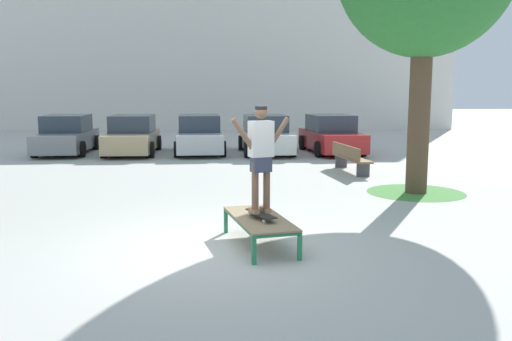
# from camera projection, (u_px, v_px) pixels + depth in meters

# --- Properties ---
(ground_plane) EXTENTS (120.00, 120.00, 0.00)m
(ground_plane) POSITION_uv_depth(u_px,v_px,m) (220.00, 248.00, 8.63)
(ground_plane) COLOR #B7B5AD
(building_facade) EXTENTS (34.23, 4.00, 11.34)m
(building_facade) POSITION_uv_depth(u_px,v_px,m) (179.00, 39.00, 34.55)
(building_facade) COLOR silver
(building_facade) RESTS_ON ground
(skate_box) EXTENTS (1.19, 2.03, 0.46)m
(skate_box) POSITION_uv_depth(u_px,v_px,m) (259.00, 220.00, 8.74)
(skate_box) COLOR #237A4C
(skate_box) RESTS_ON ground
(skateboard) EXTENTS (0.48, 0.82, 0.09)m
(skateboard) POSITION_uv_depth(u_px,v_px,m) (261.00, 214.00, 8.65)
(skateboard) COLOR black
(skateboard) RESTS_ON skate_box
(skater) EXTENTS (0.96, 0.45, 1.69)m
(skater) POSITION_uv_depth(u_px,v_px,m) (261.00, 152.00, 8.50)
(skater) COLOR brown
(skater) RESTS_ON skateboard
(grass_patch_near_right) EXTENTS (2.35, 2.35, 0.01)m
(grass_patch_near_right) POSITION_uv_depth(u_px,v_px,m) (416.00, 192.00, 13.28)
(grass_patch_near_right) COLOR #47893D
(grass_patch_near_right) RESTS_ON ground
(car_grey) EXTENTS (2.08, 4.28, 1.50)m
(car_grey) POSITION_uv_depth(u_px,v_px,m) (67.00, 136.00, 21.31)
(car_grey) COLOR slate
(car_grey) RESTS_ON ground
(car_tan) EXTENTS (2.03, 4.26, 1.50)m
(car_tan) POSITION_uv_depth(u_px,v_px,m) (133.00, 136.00, 21.21)
(car_tan) COLOR tan
(car_tan) RESTS_ON ground
(car_silver) EXTENTS (2.16, 4.32, 1.50)m
(car_silver) POSITION_uv_depth(u_px,v_px,m) (200.00, 136.00, 21.42)
(car_silver) COLOR #B7BABF
(car_silver) RESTS_ON ground
(car_white) EXTENTS (2.15, 4.31, 1.50)m
(car_white) POSITION_uv_depth(u_px,v_px,m) (266.00, 136.00, 21.37)
(car_white) COLOR silver
(car_white) RESTS_ON ground
(car_red) EXTENTS (2.26, 4.36, 1.50)m
(car_red) POSITION_uv_depth(u_px,v_px,m) (331.00, 135.00, 21.53)
(car_red) COLOR red
(car_red) RESTS_ON ground
(park_bench) EXTENTS (0.77, 2.44, 0.83)m
(park_bench) POSITION_uv_depth(u_px,v_px,m) (350.00, 157.00, 16.53)
(park_bench) COLOR brown
(park_bench) RESTS_ON ground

